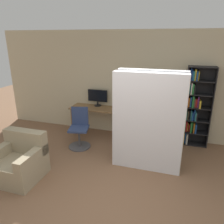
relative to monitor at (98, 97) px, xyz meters
The scene contains 9 objects.
ground_plane 3.25m from the monitor, 67.84° to the right, with size 16.00×16.00×0.00m, color brown.
wall_back 1.22m from the monitor, ahead, with size 8.00×0.06×2.70m.
desk 0.40m from the monitor, 84.21° to the right, with size 1.37×0.55×0.75m.
monitor is the anchor object (origin of this frame).
office_chair 1.15m from the monitor, 96.27° to the right, with size 0.53×0.53×0.95m.
bookshelf 2.46m from the monitor, ahead, with size 0.61×0.31×1.91m.
mattress_near 2.13m from the monitor, 42.50° to the right, with size 1.34×0.19×1.94m.
mattress_far 1.92m from the monitor, 34.99° to the right, with size 1.34×0.19×1.94m.
armchair 2.60m from the monitor, 105.10° to the right, with size 0.85×0.80×0.85m.
Camera 1 is at (0.89, -2.44, 2.52)m, focal length 35.00 mm.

